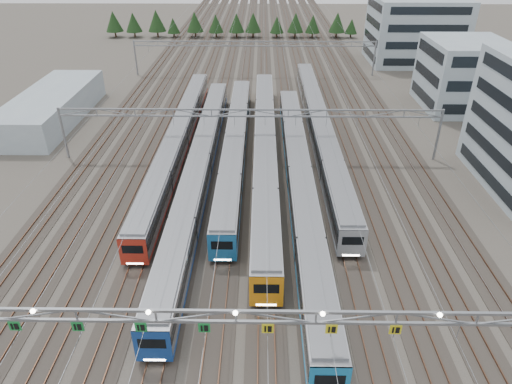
{
  "coord_description": "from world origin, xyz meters",
  "views": [
    {
      "loc": [
        1.71,
        -23.02,
        30.89
      ],
      "look_at": [
        1.11,
        23.73,
        3.5
      ],
      "focal_mm": 32.0,
      "sensor_mm": 36.0,
      "label": 1
    }
  ],
  "objects_px": {
    "train_b": "(200,165)",
    "train_e": "(300,179)",
    "train_a": "(179,138)",
    "depot_bldg_north": "(415,30)",
    "train_c": "(235,143)",
    "gantry_near": "(235,320)",
    "gantry_far": "(255,48)",
    "gantry_mid": "(250,119)",
    "west_shed": "(52,107)",
    "train_d": "(265,146)",
    "train_f": "(319,126)",
    "depot_bldg_mid": "(463,75)"
  },
  "relations": [
    {
      "from": "train_e",
      "to": "gantry_far",
      "type": "bearing_deg",
      "value": 96.93
    },
    {
      "from": "train_a",
      "to": "train_d",
      "type": "height_order",
      "value": "train_d"
    },
    {
      "from": "train_a",
      "to": "train_e",
      "type": "height_order",
      "value": "train_e"
    },
    {
      "from": "west_shed",
      "to": "train_d",
      "type": "bearing_deg",
      "value": -22.91
    },
    {
      "from": "train_c",
      "to": "train_a",
      "type": "bearing_deg",
      "value": 166.71
    },
    {
      "from": "gantry_near",
      "to": "west_shed",
      "type": "relative_size",
      "value": 1.88
    },
    {
      "from": "train_a",
      "to": "depot_bldg_north",
      "type": "relative_size",
      "value": 2.65
    },
    {
      "from": "train_e",
      "to": "train_a",
      "type": "bearing_deg",
      "value": 143.74
    },
    {
      "from": "west_shed",
      "to": "train_a",
      "type": "bearing_deg",
      "value": -27.31
    },
    {
      "from": "train_c",
      "to": "gantry_near",
      "type": "relative_size",
      "value": 0.93
    },
    {
      "from": "train_a",
      "to": "train_f",
      "type": "distance_m",
      "value": 23.03
    },
    {
      "from": "train_d",
      "to": "gantry_far",
      "type": "relative_size",
      "value": 1.12
    },
    {
      "from": "depot_bldg_north",
      "to": "train_e",
      "type": "bearing_deg",
      "value": -116.3
    },
    {
      "from": "train_b",
      "to": "train_e",
      "type": "height_order",
      "value": "train_e"
    },
    {
      "from": "train_a",
      "to": "gantry_far",
      "type": "relative_size",
      "value": 1.03
    },
    {
      "from": "train_d",
      "to": "depot_bldg_mid",
      "type": "bearing_deg",
      "value": 32.7
    },
    {
      "from": "train_e",
      "to": "gantry_mid",
      "type": "relative_size",
      "value": 1.1
    },
    {
      "from": "train_e",
      "to": "gantry_mid",
      "type": "bearing_deg",
      "value": 122.59
    },
    {
      "from": "train_a",
      "to": "gantry_near",
      "type": "relative_size",
      "value": 1.03
    },
    {
      "from": "train_b",
      "to": "gantry_mid",
      "type": "height_order",
      "value": "gantry_mid"
    },
    {
      "from": "gantry_far",
      "to": "west_shed",
      "type": "bearing_deg",
      "value": -141.04
    },
    {
      "from": "train_e",
      "to": "gantry_far",
      "type": "height_order",
      "value": "gantry_far"
    },
    {
      "from": "gantry_mid",
      "to": "west_shed",
      "type": "xyz_separation_m",
      "value": [
        -36.35,
        15.61,
        -3.87
      ]
    },
    {
      "from": "train_b",
      "to": "depot_bldg_north",
      "type": "height_order",
      "value": "depot_bldg_north"
    },
    {
      "from": "train_a",
      "to": "train_c",
      "type": "xyz_separation_m",
      "value": [
        9.0,
        -2.13,
        0.06
      ]
    },
    {
      "from": "train_b",
      "to": "train_d",
      "type": "bearing_deg",
      "value": 33.59
    },
    {
      "from": "gantry_near",
      "to": "gantry_mid",
      "type": "distance_m",
      "value": 40.12
    },
    {
      "from": "train_c",
      "to": "depot_bldg_mid",
      "type": "distance_m",
      "value": 48.46
    },
    {
      "from": "train_c",
      "to": "train_d",
      "type": "xyz_separation_m",
      "value": [
        4.5,
        -1.23,
        0.08
      ]
    },
    {
      "from": "train_c",
      "to": "train_e",
      "type": "xyz_separation_m",
      "value": [
        9.0,
        -11.08,
        0.02
      ]
    },
    {
      "from": "train_d",
      "to": "depot_bldg_north",
      "type": "relative_size",
      "value": 2.87
    },
    {
      "from": "train_b",
      "to": "train_f",
      "type": "xyz_separation_m",
      "value": [
        18.0,
        14.26,
        0.01
      ]
    },
    {
      "from": "train_a",
      "to": "train_b",
      "type": "distance_m",
      "value": 10.36
    },
    {
      "from": "train_b",
      "to": "gantry_far",
      "type": "height_order",
      "value": "gantry_far"
    },
    {
      "from": "train_a",
      "to": "depot_bldg_north",
      "type": "bearing_deg",
      "value": 46.88
    },
    {
      "from": "train_b",
      "to": "train_e",
      "type": "xyz_separation_m",
      "value": [
        13.5,
        -3.87,
        0.02
      ]
    },
    {
      "from": "train_e",
      "to": "depot_bldg_north",
      "type": "bearing_deg",
      "value": 63.7
    },
    {
      "from": "gantry_near",
      "to": "train_c",
      "type": "bearing_deg",
      "value": 93.1
    },
    {
      "from": "train_b",
      "to": "west_shed",
      "type": "bearing_deg",
      "value": 143.02
    },
    {
      "from": "train_e",
      "to": "west_shed",
      "type": "bearing_deg",
      "value": 148.74
    },
    {
      "from": "train_d",
      "to": "depot_bldg_north",
      "type": "distance_m",
      "value": 70.45
    },
    {
      "from": "gantry_near",
      "to": "gantry_far",
      "type": "distance_m",
      "value": 85.12
    },
    {
      "from": "depot_bldg_north",
      "to": "gantry_near",
      "type": "bearing_deg",
      "value": -112.52
    },
    {
      "from": "train_e",
      "to": "train_f",
      "type": "bearing_deg",
      "value": 76.06
    },
    {
      "from": "train_c",
      "to": "gantry_near",
      "type": "height_order",
      "value": "gantry_near"
    },
    {
      "from": "train_a",
      "to": "train_c",
      "type": "height_order",
      "value": "train_c"
    },
    {
      "from": "train_d",
      "to": "gantry_mid",
      "type": "xyz_separation_m",
      "value": [
        -2.25,
        0.71,
        4.08
      ]
    },
    {
      "from": "train_b",
      "to": "train_d",
      "type": "height_order",
      "value": "train_d"
    },
    {
      "from": "gantry_mid",
      "to": "gantry_far",
      "type": "height_order",
      "value": "same"
    },
    {
      "from": "train_a",
      "to": "depot_bldg_mid",
      "type": "relative_size",
      "value": 3.64
    }
  ]
}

